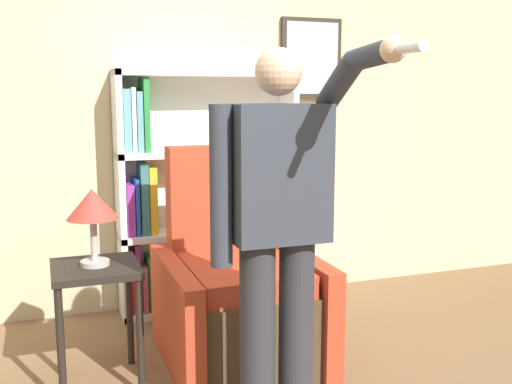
{
  "coord_description": "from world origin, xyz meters",
  "views": [
    {
      "loc": [
        -0.84,
        -2.01,
        1.47
      ],
      "look_at": [
        0.1,
        0.6,
        1.01
      ],
      "focal_mm": 42.0,
      "sensor_mm": 36.0,
      "label": 1
    }
  ],
  "objects_px": {
    "side_table": "(96,288)",
    "person_standing": "(278,226)",
    "bookcase": "(191,193)",
    "table_lamp": "(93,208)",
    "armchair": "(236,294)"
  },
  "relations": [
    {
      "from": "side_table",
      "to": "person_standing",
      "type": "bearing_deg",
      "value": -47.69
    },
    {
      "from": "bookcase",
      "to": "person_standing",
      "type": "bearing_deg",
      "value": -91.28
    },
    {
      "from": "person_standing",
      "to": "side_table",
      "type": "relative_size",
      "value": 2.64
    },
    {
      "from": "person_standing",
      "to": "table_lamp",
      "type": "distance_m",
      "value": 1.01
    },
    {
      "from": "person_standing",
      "to": "armchair",
      "type": "bearing_deg",
      "value": 84.21
    },
    {
      "from": "side_table",
      "to": "table_lamp",
      "type": "distance_m",
      "value": 0.41
    },
    {
      "from": "bookcase",
      "to": "person_standing",
      "type": "relative_size",
      "value": 0.98
    },
    {
      "from": "bookcase",
      "to": "side_table",
      "type": "xyz_separation_m",
      "value": [
        -0.71,
        -0.92,
        -0.3
      ]
    },
    {
      "from": "bookcase",
      "to": "armchair",
      "type": "relative_size",
      "value": 1.39
    },
    {
      "from": "side_table",
      "to": "table_lamp",
      "type": "height_order",
      "value": "table_lamp"
    },
    {
      "from": "table_lamp",
      "to": "person_standing",
      "type": "bearing_deg",
      "value": -47.69
    },
    {
      "from": "bookcase",
      "to": "side_table",
      "type": "bearing_deg",
      "value": -127.89
    },
    {
      "from": "armchair",
      "to": "side_table",
      "type": "relative_size",
      "value": 1.86
    },
    {
      "from": "side_table",
      "to": "table_lamp",
      "type": "bearing_deg",
      "value": -71.57
    },
    {
      "from": "armchair",
      "to": "bookcase",
      "type": "bearing_deg",
      "value": 93.36
    }
  ]
}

